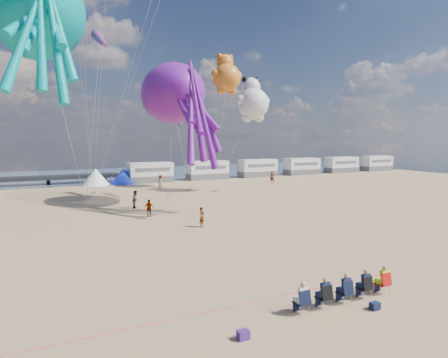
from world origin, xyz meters
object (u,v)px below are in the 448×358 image
Objects in this scene: sandbag_c at (216,191)px; beachgoer_1 at (136,199)px; sandbag_e at (93,193)px; motorhome_2 at (258,168)px; motorhome_1 at (208,170)px; spectator_row at (344,288)px; cooler_navy at (375,306)px; windsock_right at (178,117)px; motorhome_5 at (377,163)px; beachgoer_3 at (149,208)px; sandbag_b at (169,194)px; windsock_left at (101,40)px; kite_octopus_purple at (172,93)px; standing_person at (202,217)px; beachgoer_0 at (161,181)px; sandbag_a at (86,202)px; windsock_mid at (170,85)px; motorhome_4 at (341,165)px; tent_blue at (124,176)px; motorhome_0 at (150,173)px; sandbag_d at (189,189)px; beachgoer_5 at (272,177)px; cooler_purple at (243,335)px; tent_white at (96,177)px; motorhome_3 at (302,166)px; kite_teddy_orange at (227,78)px.

beachgoer_1 is at bearing -149.97° from sandbag_c.
motorhome_2 is at bearing 17.21° from sandbag_e.
motorhome_1 is 49.06m from spectator_row.
cooler_navy is 0.09× the size of windsock_right.
windsock_right is at bearing -162.42° from motorhome_5.
spectator_row is 12.20× the size of sandbag_c.
beachgoer_3 reaches higher than sandbag_b.
windsock_left is 1.56× the size of windsock_right.
windsock_left is at bearing 164.48° from kite_octopus_purple.
standing_person is 0.36× the size of windsock_right.
beachgoer_3 is at bearing 63.76° from beachgoer_0.
sandbag_e is at bearing 40.16° from beachgoer_1.
motorhome_1 is 0.99× the size of windsock_left.
sandbag_a is 9.77m from sandbag_b.
sandbag_e is (-19.21, -8.89, -1.39)m from motorhome_1.
standing_person is 0.23× the size of windsock_mid.
windsock_left is at bearing -157.46° from motorhome_4.
spectator_row reaches higher than sandbag_b.
tent_blue is 2.62× the size of standing_person.
kite_octopus_purple is at bearing -43.83° from beachgoer_1.
motorhome_0 is at bearing 0.00° from tent_blue.
sandbag_d is at bearing 30.70° from standing_person.
sandbag_d is (-45.61, -11.05, -1.39)m from motorhome_5.
sandbag_b is at bearing -137.37° from beachgoer_5.
beachgoer_5 is (21.04, 36.98, 0.28)m from spectator_row.
windsock_left is (-6.96, -0.36, 4.47)m from kite_octopus_purple.
sandbag_b is at bearing -9.81° from beachgoer_1.
beachgoer_0 is at bearing 15.13° from sandbag_e.
tent_blue is 22.08m from kite_octopus_purple.
cooler_purple is at bearing 70.18° from beachgoer_0.
windsock_left reaches higher than motorhome_4.
spectator_row is at bearing -94.50° from windsock_mid.
motorhome_2 is at bearing 38.13° from windsock_mid.
motorhome_4 reaches higher than sandbag_e.
motorhome_1 reaches higher than sandbag_d.
motorhome_0 is 4.36× the size of beachgoer_3.
motorhome_2 reaches higher than standing_person.
cooler_navy reaches higher than sandbag_e.
tent_blue is at bearing 99.24° from windsock_mid.
cooler_purple is at bearing -96.97° from windsock_right.
sandbag_e is at bearing -153.09° from beachgoer_5.
cooler_purple is 34.61m from sandbag_b.
sandbag_e is (-1.71, -8.89, -1.09)m from tent_white.
motorhome_3 is (19.00, 0.00, 0.00)m from motorhome_1.
cooler_navy is at bearing -58.90° from spectator_row.
sandbag_c is 14.54m from kite_octopus_purple.
tent_blue is at bearing 88.16° from spectator_row.
motorhome_0 is at bearing 83.29° from spectator_row.
windsock_mid is (-9.60, -4.90, -2.08)m from kite_teddy_orange.
standing_person is at bearing -117.58° from kite_octopus_purple.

